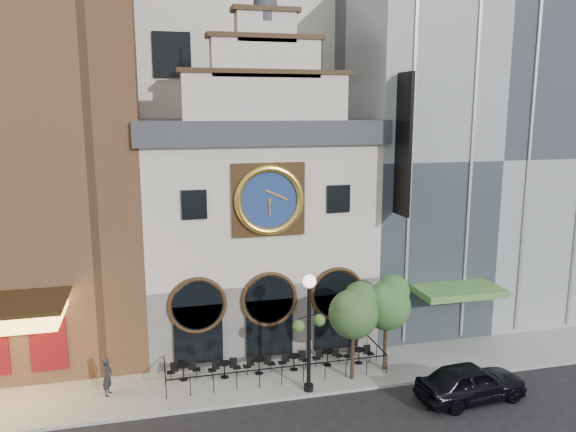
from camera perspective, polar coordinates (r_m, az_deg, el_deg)
The scene contains 18 objects.
ground at distance 26.54m, azimuth -0.00°, elevation -18.24°, with size 120.00×120.00×0.00m, color black.
sidewalk at distance 28.65m, azimuth -1.26°, elevation -15.76°, with size 44.00×5.00×0.15m, color gray.
clock_building at distance 31.47m, azimuth -3.45°, elevation -0.58°, with size 12.60×8.78×18.65m.
theater_building at distance 33.30m, azimuth -27.19°, elevation 9.14°, with size 14.00×15.60×25.00m.
retail_building at distance 37.55m, azimuth 15.84°, elevation 6.20°, with size 14.00×14.40×20.00m.
office_tower at distance 43.47m, azimuth -6.81°, elevation 20.14°, with size 20.00×16.00×40.00m, color silver.
cafe_railing at distance 28.42m, azimuth -1.26°, elevation -14.81°, with size 10.60×2.60×0.90m, color black, non-canonical shape.
bistro_0 at distance 28.19m, azimuth -10.57°, elevation -15.19°, with size 1.58×0.68×0.90m.
bistro_1 at distance 28.12m, azimuth -6.47°, elevation -15.14°, with size 1.58×0.68×0.90m.
bistro_2 at distance 28.36m, azimuth -2.96°, elevation -14.85°, with size 1.58×0.68×0.90m.
bistro_3 at distance 28.69m, azimuth 0.61°, elevation -14.52°, with size 1.58×0.68×0.90m.
bistro_4 at distance 29.22m, azimuth 4.04°, elevation -14.06°, with size 1.58×0.68×0.90m.
bistro_5 at distance 29.58m, azimuth 7.21°, elevation -13.80°, with size 1.58×0.68×0.90m.
car_right at distance 27.46m, azimuth 18.10°, elevation -15.73°, with size 2.04×5.06×1.72m, color black.
pedestrian at distance 27.51m, azimuth -17.87°, elevation -15.24°, with size 0.65×0.43×1.79m, color black.
lamppost at distance 25.62m, azimuth 2.16°, elevation -10.51°, with size 1.67×1.05×5.54m.
tree_left at distance 26.92m, azimuth 6.73°, elevation -9.43°, with size 2.45×2.36×4.72m.
tree_right at distance 28.12m, azimuth 10.03°, elevation -8.59°, with size 2.46×2.37×4.74m.
Camera 1 is at (-5.61, -22.51, 12.87)m, focal length 35.00 mm.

